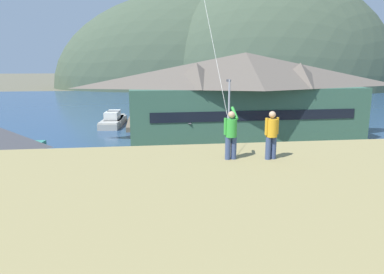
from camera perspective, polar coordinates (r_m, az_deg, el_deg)
The scene contains 21 objects.
ground_plane at distance 22.07m, azimuth 5.56°, elevation -12.79°, with size 600.00×600.00×0.00m, color #66604C.
parking_lot_pad at distance 26.58m, azimuth 3.14°, elevation -8.27°, with size 40.00×20.00×0.10m, color slate.
bay_water at distance 80.20m, azimuth -4.06°, elevation 5.21°, with size 360.00×84.00×0.03m, color navy.
far_hill_west_ridge at distance 141.66m, azimuth 1.04°, elevation 8.08°, with size 107.92×61.23×70.94m, color #42513D.
far_hill_east_peak at distance 138.59m, azimuth 12.75°, elevation 7.71°, with size 89.74×68.33×79.07m, color #42513D.
harbor_lodge at distance 43.67m, azimuth 8.41°, elevation 6.80°, with size 29.10×10.48×10.30m.
storage_shed_waterside at distance 41.21m, azimuth -1.66°, elevation 2.11°, with size 5.74×5.66×4.30m.
wharf_dock at distance 53.17m, azimuth -8.48°, elevation 2.12°, with size 3.20×10.05×0.70m.
moored_boat_wharfside at distance 55.32m, azimuth -12.18°, elevation 2.75°, with size 2.76×7.82×2.16m.
moored_boat_outer_mooring at distance 50.47m, azimuth -4.81°, elevation 2.12°, with size 2.01×6.05×2.16m.
moored_boat_inner_slip at distance 53.83m, azimuth -12.45°, elevation 2.49°, with size 3.62×8.65×2.16m.
parked_car_back_row_right at distance 22.16m, azimuth -21.44°, elevation -10.49°, with size 4.27×2.20×1.82m.
parked_car_mid_row_far at distance 28.11m, azimuth -13.20°, elevation -5.27°, with size 4.25×2.15×1.82m.
parked_car_front_row_red at distance 27.84m, azimuth 12.64°, elevation -5.41°, with size 4.27×2.19×1.82m.
parked_car_front_row_silver at distance 21.59m, azimuth 1.87°, elevation -10.24°, with size 4.34×2.35×1.82m.
parked_car_corner_spot at distance 31.44m, azimuth 19.48°, elevation -3.83°, with size 4.33×2.31×1.82m.
parked_car_front_row_end at distance 27.53m, azimuth 1.35°, elevation -5.32°, with size 4.28×2.22×1.82m.
parked_car_back_row_left at distance 32.72m, azimuth 27.38°, elevation -3.89°, with size 4.26×2.17×1.82m.
parking_light_pole at distance 31.28m, azimuth 5.85°, elevation 3.08°, with size 0.24×0.78×7.62m.
person_kite_flyer at distance 12.83m, azimuth 6.22°, elevation 0.60°, with size 0.52×0.68×1.86m.
person_companion at distance 13.08m, azimuth 12.52°, elevation 0.53°, with size 0.54×0.40×1.74m.
Camera 1 is at (-4.64, -19.54, 9.16)m, focal length 33.55 mm.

